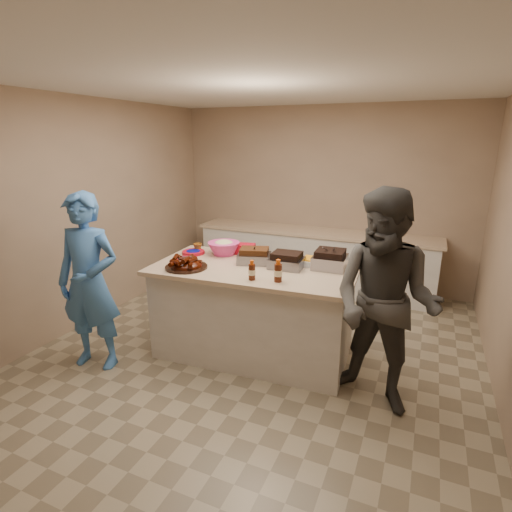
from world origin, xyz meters
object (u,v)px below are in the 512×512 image
at_px(plastic_cup, 198,251).
at_px(guest_gray, 375,402).
at_px(island, 254,352).
at_px(bbq_bottle_a, 252,280).
at_px(coleslaw_bowl, 224,255).
at_px(rib_platter, 186,268).
at_px(bbq_bottle_b, 278,282).
at_px(roasting_pan, 330,268).
at_px(mustard_bottle, 245,261).
at_px(guest_blue, 99,362).

relative_size(plastic_cup, guest_gray, 0.05).
relative_size(island, bbq_bottle_a, 11.00).
xyz_separation_m(island, coleslaw_bowl, (-0.49, 0.27, 0.97)).
distance_m(rib_platter, plastic_cup, 0.63).
bearing_deg(bbq_bottle_b, plastic_cup, 153.81).
bearing_deg(roasting_pan, island, -162.14).
distance_m(mustard_bottle, guest_blue, 1.84).
xyz_separation_m(rib_platter, roasting_pan, (1.32, 0.57, 0.00)).
bearing_deg(guest_blue, guest_gray, -1.22).
distance_m(bbq_bottle_a, guest_gray, 1.53).
distance_m(mustard_bottle, guest_gray, 1.85).
bearing_deg(guest_gray, bbq_bottle_a, -163.96).
bearing_deg(guest_gray, mustard_bottle, 176.84).
xyz_separation_m(rib_platter, guest_gray, (1.93, -0.06, -0.97)).
height_order(rib_platter, guest_gray, rib_platter).
relative_size(guest_blue, guest_gray, 0.94).
height_order(rib_platter, plastic_cup, rib_platter).
distance_m(roasting_pan, plastic_cup, 1.55).
bearing_deg(rib_platter, bbq_bottle_b, -0.47).
relative_size(rib_platter, guest_gray, 0.23).
bearing_deg(bbq_bottle_a, roasting_pan, 47.36).
bearing_deg(island, guest_blue, -152.35).
bearing_deg(island, bbq_bottle_b, -43.55).
xyz_separation_m(plastic_cup, guest_blue, (-0.55, -1.12, -0.97)).
bearing_deg(rib_platter, island, 26.81).
height_order(roasting_pan, coleslaw_bowl, coleslaw_bowl).
bearing_deg(rib_platter, roasting_pan, 23.27).
height_order(bbq_bottle_b, guest_gray, bbq_bottle_b).
bearing_deg(coleslaw_bowl, guest_gray, -19.46).
relative_size(roasting_pan, plastic_cup, 3.30).
relative_size(coleslaw_bowl, plastic_cup, 3.62).
xyz_separation_m(island, mustard_bottle, (-0.17, 0.16, 0.97)).
distance_m(bbq_bottle_b, guest_gray, 1.35).
bearing_deg(mustard_bottle, rib_platter, -133.24).
xyz_separation_m(rib_platter, bbq_bottle_a, (0.75, -0.06, 0.00)).
relative_size(rib_platter, coleslaw_bowl, 1.19).
xyz_separation_m(mustard_bottle, plastic_cup, (-0.66, 0.12, 0.00)).
bearing_deg(plastic_cup, rib_platter, -69.04).
xyz_separation_m(roasting_pan, bbq_bottle_a, (-0.58, -0.63, 0.00)).
distance_m(rib_platter, mustard_bottle, 0.64).
xyz_separation_m(rib_platter, mustard_bottle, (0.44, 0.46, -0.00)).
height_order(rib_platter, roasting_pan, rib_platter).
bearing_deg(guest_blue, coleslaw_bowl, 40.18).
relative_size(roasting_pan, guest_gray, 0.17).
relative_size(bbq_bottle_b, guest_blue, 0.12).
relative_size(rib_platter, roasting_pan, 1.31).
relative_size(bbq_bottle_a, plastic_cup, 1.90).
xyz_separation_m(plastic_cup, guest_gray, (2.15, -0.65, -0.97)).
xyz_separation_m(island, roasting_pan, (0.71, 0.26, 0.97)).
distance_m(island, coleslaw_bowl, 1.12).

